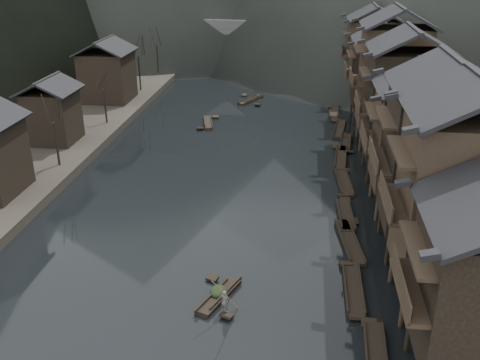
# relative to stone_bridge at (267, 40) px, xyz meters

# --- Properties ---
(water) EXTENTS (300.00, 300.00, 0.00)m
(water) POSITION_rel_stone_bridge_xyz_m (0.00, -72.00, -5.11)
(water) COLOR black
(water) RESTS_ON ground
(left_bank) EXTENTS (40.00, 200.00, 1.20)m
(left_bank) POSITION_rel_stone_bridge_xyz_m (-35.00, -32.00, -4.51)
(left_bank) COLOR #2D2823
(left_bank) RESTS_ON ground
(stilt_houses) EXTENTS (9.00, 67.60, 15.91)m
(stilt_houses) POSITION_rel_stone_bridge_xyz_m (17.28, -52.82, 3.79)
(stilt_houses) COLOR black
(stilt_houses) RESTS_ON ground
(left_houses) EXTENTS (8.10, 53.20, 8.73)m
(left_houses) POSITION_rel_stone_bridge_xyz_m (-20.50, -51.88, 0.55)
(left_houses) COLOR black
(left_houses) RESTS_ON left_bank
(bare_trees) EXTENTS (3.78, 71.44, 7.57)m
(bare_trees) POSITION_rel_stone_bridge_xyz_m (-17.00, -47.25, 1.37)
(bare_trees) COLOR black
(bare_trees) RESTS_ON left_bank
(moored_sampans) EXTENTS (2.94, 55.36, 0.47)m
(moored_sampans) POSITION_rel_stone_bridge_xyz_m (12.00, -53.78, -4.91)
(moored_sampans) COLOR black
(moored_sampans) RESTS_ON water
(midriver_boats) EXTENTS (7.29, 17.92, 0.45)m
(midriver_boats) POSITION_rel_stone_bridge_xyz_m (-2.53, -30.48, -4.91)
(midriver_boats) COLOR black
(midriver_boats) RESTS_ON water
(stone_bridge) EXTENTS (40.00, 6.00, 9.00)m
(stone_bridge) POSITION_rel_stone_bridge_xyz_m (0.00, 0.00, 0.00)
(stone_bridge) COLOR #4C4C4F
(stone_bridge) RESTS_ON ground
(hero_sampan) EXTENTS (2.58, 4.82, 0.43)m
(hero_sampan) POSITION_rel_stone_bridge_xyz_m (2.63, -73.98, -4.91)
(hero_sampan) COLOR black
(hero_sampan) RESTS_ON water
(cargo_heap) EXTENTS (1.07, 1.40, 0.64)m
(cargo_heap) POSITION_rel_stone_bridge_xyz_m (2.54, -73.77, -4.35)
(cargo_heap) COLOR black
(cargo_heap) RESTS_ON hero_sampan
(boatman) EXTENTS (0.69, 0.62, 1.59)m
(boatman) POSITION_rel_stone_bridge_xyz_m (3.26, -75.56, -3.88)
(boatman) COLOR #5C5C5F
(boatman) RESTS_ON hero_sampan
(bamboo_pole) EXTENTS (1.68, 2.12, 3.77)m
(bamboo_pole) POSITION_rel_stone_bridge_xyz_m (3.46, -75.56, -1.20)
(bamboo_pole) COLOR #8C7A51
(bamboo_pole) RESTS_ON boatman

